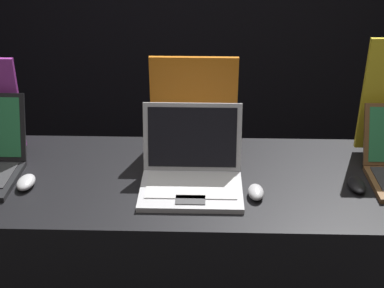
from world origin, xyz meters
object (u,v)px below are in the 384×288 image
(mouse_front, at_px, (26,182))
(laptop_middle, at_px, (191,169))
(mouse_back, at_px, (357,185))
(promo_stand_middle, at_px, (193,105))
(mouse_middle, at_px, (256,192))

(mouse_front, relative_size, laptop_middle, 0.29)
(mouse_back, bearing_deg, promo_stand_middle, 151.58)
(mouse_front, relative_size, mouse_middle, 1.10)
(mouse_front, distance_m, mouse_back, 1.26)
(laptop_middle, xyz_separation_m, promo_stand_middle, (-0.00, 0.33, 0.13))
(laptop_middle, height_order, promo_stand_middle, promo_stand_middle)
(mouse_middle, bearing_deg, laptop_middle, 161.27)
(mouse_front, height_order, mouse_back, mouse_front)
(promo_stand_middle, distance_m, mouse_back, 0.74)
(mouse_middle, height_order, mouse_back, mouse_middle)
(mouse_front, height_order, laptop_middle, laptop_middle)
(laptop_middle, bearing_deg, promo_stand_middle, 90.00)
(mouse_front, relative_size, promo_stand_middle, 0.28)
(promo_stand_middle, bearing_deg, mouse_middle, -59.19)
(promo_stand_middle, relative_size, mouse_back, 3.46)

